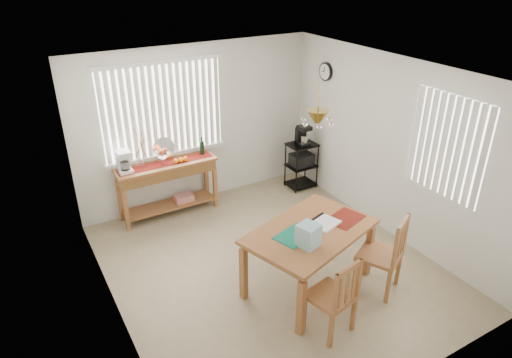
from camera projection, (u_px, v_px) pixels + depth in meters
ground at (270, 266)px, 6.17m from camera, size 4.00×4.50×0.01m
room_shell at (271, 150)px, 5.43m from camera, size 4.20×4.70×2.70m
sideboard at (168, 176)px, 7.14m from camera, size 1.57×0.44×0.88m
sideboard_items at (148, 158)px, 6.87m from camera, size 1.49×0.37×0.68m
wire_cart at (301, 161)px, 8.04m from camera, size 0.49×0.39×0.83m
cart_items at (302, 135)px, 7.83m from camera, size 0.19×0.23×0.34m
dining_table at (310, 237)px, 5.49m from camera, size 1.78×1.41×0.83m
table_items at (312, 232)px, 5.22m from camera, size 1.30×0.60×0.27m
chair_left at (334, 297)px, 4.90m from camera, size 0.53×0.53×0.98m
chair_right at (383, 255)px, 5.53m from camera, size 0.65×0.65×1.04m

